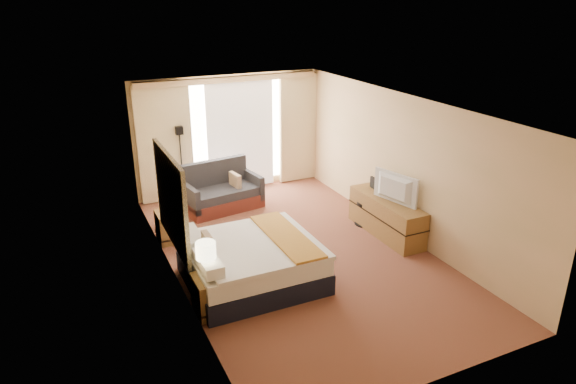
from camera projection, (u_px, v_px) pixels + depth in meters
name	position (u px, v px, depth m)	size (l,w,h in m)	color
floor	(298.00, 253.00, 8.91)	(4.20, 7.00, 0.02)	#4F1619
ceiling	(299.00, 105.00, 7.97)	(4.20, 7.00, 0.02)	silver
wall_back	(229.00, 134.00, 11.39)	(4.20, 0.02, 2.60)	#D9AD84
wall_front	(442.00, 286.00, 5.49)	(4.20, 0.02, 2.60)	#D9AD84
wall_left	(171.00, 204.00, 7.61)	(0.02, 7.00, 2.60)	#D9AD84
wall_right	(402.00, 166.00, 9.27)	(0.02, 7.00, 2.60)	#D9AD84
headboard	(171.00, 200.00, 7.80)	(0.06, 1.85, 1.50)	black
nightstand_left	(211.00, 295.00, 7.19)	(0.45, 0.52, 0.55)	olive
nightstand_right	(170.00, 226.00, 9.30)	(0.45, 0.52, 0.55)	olive
media_dresser	(386.00, 217.00, 9.51)	(0.50, 1.80, 0.70)	olive
window	(240.00, 132.00, 11.46)	(2.30, 0.02, 2.30)	white
curtains	(230.00, 130.00, 11.26)	(4.12, 0.19, 2.56)	beige
bed	(252.00, 262.00, 7.91)	(1.96, 1.79, 0.95)	black
loveseat	(222.00, 193.00, 10.69)	(1.67, 1.06, 0.98)	maroon
floor_lamp	(180.00, 148.00, 10.82)	(0.21, 0.21, 1.64)	black
desk_chair	(369.00, 204.00, 9.92)	(0.44, 0.44, 0.91)	black
lamp_left	(206.00, 251.00, 6.86)	(0.27, 0.27, 0.58)	black
lamp_right	(166.00, 187.00, 9.07)	(0.29, 0.29, 0.61)	black
tissue_box	(217.00, 271.00, 7.14)	(0.13, 0.13, 0.12)	#9BB9EF
telephone	(167.00, 209.00, 9.25)	(0.17, 0.13, 0.07)	black
television	(392.00, 189.00, 9.12)	(0.95, 0.12, 0.55)	black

